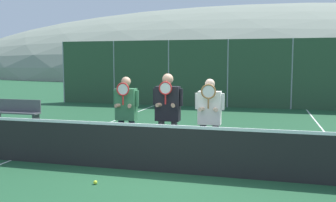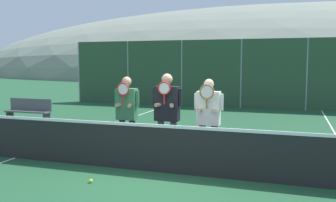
{
  "view_description": "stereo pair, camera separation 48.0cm",
  "coord_description": "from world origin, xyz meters",
  "px_view_note": "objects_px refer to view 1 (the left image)",
  "views": [
    {
      "loc": [
        1.76,
        -6.61,
        2.07
      ],
      "look_at": [
        -0.23,
        0.87,
        1.26
      ],
      "focal_mm": 40.0,
      "sensor_mm": 36.0,
      "label": 1
    },
    {
      "loc": [
        2.22,
        -6.47,
        2.07
      ],
      "look_at": [
        -0.23,
        0.87,
        1.26
      ],
      "focal_mm": 40.0,
      "sensor_mm": 36.0,
      "label": 2
    }
  ],
  "objects_px": {
    "player_center_left": "(168,110)",
    "car_left_of_center": "(244,83)",
    "player_leftmost": "(126,111)",
    "tennis_ball_on_court": "(95,182)",
    "car_far_left": "(153,82)",
    "player_center_right": "(209,115)",
    "bench_courtside": "(17,112)"
  },
  "relations": [
    {
      "from": "player_center_left",
      "to": "car_left_of_center",
      "type": "relative_size",
      "value": 0.4
    },
    {
      "from": "player_leftmost",
      "to": "tennis_ball_on_court",
      "type": "distance_m",
      "value": 1.98
    },
    {
      "from": "player_leftmost",
      "to": "car_far_left",
      "type": "height_order",
      "value": "car_far_left"
    },
    {
      "from": "player_center_left",
      "to": "player_center_right",
      "type": "xyz_separation_m",
      "value": [
        0.84,
        0.06,
        -0.08
      ]
    },
    {
      "from": "player_leftmost",
      "to": "player_center_left",
      "type": "bearing_deg",
      "value": -5.92
    },
    {
      "from": "bench_courtside",
      "to": "tennis_ball_on_court",
      "type": "xyz_separation_m",
      "value": [
        5.11,
        -4.79,
        -0.43
      ]
    },
    {
      "from": "tennis_ball_on_court",
      "to": "player_center_left",
      "type": "bearing_deg",
      "value": 62.17
    },
    {
      "from": "bench_courtside",
      "to": "car_left_of_center",
      "type": "bearing_deg",
      "value": 56.94
    },
    {
      "from": "car_far_left",
      "to": "tennis_ball_on_court",
      "type": "bearing_deg",
      "value": -76.54
    },
    {
      "from": "bench_courtside",
      "to": "player_center_right",
      "type": "bearing_deg",
      "value": -24.72
    },
    {
      "from": "bench_courtside",
      "to": "tennis_ball_on_court",
      "type": "distance_m",
      "value": 7.02
    },
    {
      "from": "bench_courtside",
      "to": "tennis_ball_on_court",
      "type": "height_order",
      "value": "bench_courtside"
    },
    {
      "from": "player_leftmost",
      "to": "bench_courtside",
      "type": "height_order",
      "value": "player_leftmost"
    },
    {
      "from": "player_center_right",
      "to": "car_left_of_center",
      "type": "height_order",
      "value": "car_left_of_center"
    },
    {
      "from": "player_center_right",
      "to": "player_center_left",
      "type": "bearing_deg",
      "value": -176.2
    },
    {
      "from": "player_center_left",
      "to": "car_far_left",
      "type": "xyz_separation_m",
      "value": [
        -4.34,
        12.97,
        -0.17
      ]
    },
    {
      "from": "player_center_right",
      "to": "car_far_left",
      "type": "bearing_deg",
      "value": 111.85
    },
    {
      "from": "car_left_of_center",
      "to": "bench_courtside",
      "type": "distance_m",
      "value": 12.22
    },
    {
      "from": "car_far_left",
      "to": "tennis_ball_on_court",
      "type": "relative_size",
      "value": 63.21
    },
    {
      "from": "player_center_left",
      "to": "player_center_right",
      "type": "relative_size",
      "value": 1.06
    },
    {
      "from": "player_leftmost",
      "to": "player_center_left",
      "type": "relative_size",
      "value": 0.96
    },
    {
      "from": "car_left_of_center",
      "to": "tennis_ball_on_court",
      "type": "relative_size",
      "value": 68.47
    },
    {
      "from": "player_center_left",
      "to": "player_leftmost",
      "type": "bearing_deg",
      "value": 174.08
    },
    {
      "from": "bench_courtside",
      "to": "tennis_ball_on_court",
      "type": "bearing_deg",
      "value": -43.16
    },
    {
      "from": "player_center_right",
      "to": "bench_courtside",
      "type": "xyz_separation_m",
      "value": [
        -6.8,
        3.13,
        -0.57
      ]
    },
    {
      "from": "bench_courtside",
      "to": "car_far_left",
      "type": "bearing_deg",
      "value": 80.61
    },
    {
      "from": "player_leftmost",
      "to": "bench_courtside",
      "type": "bearing_deg",
      "value": 148.39
    },
    {
      "from": "player_leftmost",
      "to": "car_left_of_center",
      "type": "height_order",
      "value": "car_left_of_center"
    },
    {
      "from": "car_left_of_center",
      "to": "car_far_left",
      "type": "bearing_deg",
      "value": -174.9
    },
    {
      "from": "player_center_left",
      "to": "bench_courtside",
      "type": "height_order",
      "value": "player_center_left"
    },
    {
      "from": "player_leftmost",
      "to": "bench_courtside",
      "type": "relative_size",
      "value": 1.08
    },
    {
      "from": "player_leftmost",
      "to": "player_center_left",
      "type": "height_order",
      "value": "player_center_left"
    }
  ]
}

